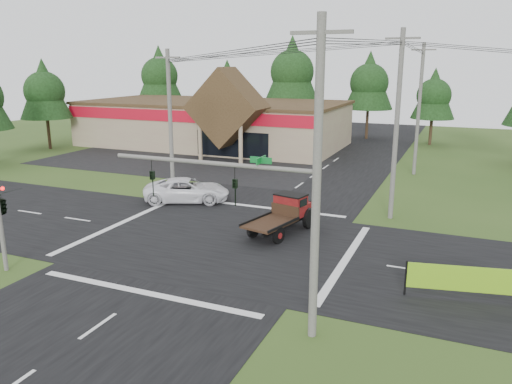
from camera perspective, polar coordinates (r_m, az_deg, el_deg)
The scene contains 20 objects.
ground at distance 27.64m, azimuth -4.13°, elevation -5.61°, with size 120.00×120.00×0.00m, color #2F491A.
road_ns at distance 27.64m, azimuth -4.13°, elevation -5.59°, with size 12.00×120.00×0.02m, color black.
road_ew at distance 27.64m, azimuth -4.13°, elevation -5.59°, with size 120.00×12.00×0.02m, color black.
parking_apron at distance 50.31m, azimuth -8.57°, elevation 3.45°, with size 28.00×14.00×0.02m, color black.
cvs_building at distance 59.83m, azimuth -4.79°, elevation 7.97°, with size 30.40×18.20×9.19m.
traffic_signal_mast at distance 17.47m, azimuth 1.51°, elevation -2.31°, with size 8.12×0.24×7.00m.
traffic_signal_corner at distance 25.69m, azimuth -27.19°, elevation -0.54°, with size 0.53×2.48×4.40m.
utility_pole_nr at distance 16.64m, azimuth 6.94°, elevation 1.06°, with size 2.00×0.30×11.00m.
utility_pole_nw at distance 37.13m, azimuth -9.76°, elevation 7.94°, with size 2.00×0.30×10.50m.
utility_pole_ne at distance 31.53m, azimuth 15.78°, elevation 7.40°, with size 2.00×0.30×11.50m.
utility_pole_n at distance 45.41m, azimuth 18.12°, elevation 9.03°, with size 2.00×0.30×11.20m.
tree_row_a at distance 75.75m, azimuth -10.98°, elevation 13.11°, with size 6.72×6.72×12.12m.
tree_row_b at distance 72.54m, azimuth -3.29°, elevation 12.23°, with size 5.60×5.60×10.10m.
tree_row_c at distance 67.73m, azimuth 4.15°, elevation 13.77°, with size 7.28×7.28×13.13m.
tree_row_d at distance 66.20m, azimuth 12.83°, elevation 12.28°, with size 6.16×6.16×11.11m.
tree_row_e at distance 63.30m, azimuth 19.67°, elevation 10.51°, with size 5.04×5.04×9.09m.
tree_side_w at distance 61.57m, azimuth -23.04°, elevation 10.75°, with size 5.60×5.60×10.10m.
antique_flatbed_truck at distance 28.50m, azimuth 2.84°, elevation -2.68°, with size 1.97×5.17×2.16m, color #5A0C10, non-canonical shape.
roadside_banner at distance 22.40m, azimuth 22.44°, elevation -9.54°, with size 4.53×0.13×1.55m, color #72B017, non-canonical shape.
white_pickup at distance 35.52m, azimuth -7.90°, elevation 0.22°, with size 2.73×5.92×1.64m, color white.
Camera 1 is at (11.90, -23.09, 9.46)m, focal length 35.00 mm.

